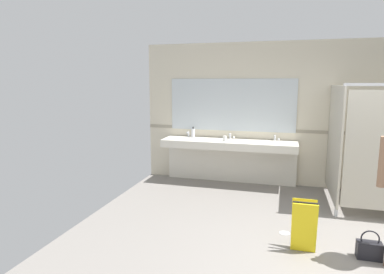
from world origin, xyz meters
name	(u,v)px	position (x,y,z in m)	size (l,w,h in m)	color
wall_back	(350,116)	(0.00, 2.90, 1.35)	(7.70, 0.12, 2.70)	beige
wall_back_tile_band	(349,133)	(0.00, 2.84, 1.05)	(7.70, 0.01, 0.06)	#9E937F
vanity_counter	(229,151)	(-2.14, 2.62, 0.64)	(2.53, 0.57, 0.98)	silver
mirror_panel	(232,105)	(-2.14, 2.83, 1.52)	(2.43, 0.02, 1.01)	silver
handbag	(369,249)	(-0.15, 0.24, 0.11)	(0.26, 0.14, 0.33)	black
soap_dispenser	(193,133)	(-2.88, 2.71, 0.96)	(0.07, 0.07, 0.21)	white
paper_cup	(225,139)	(-2.19, 2.43, 0.92)	(0.07, 0.07, 0.10)	white
wet_floor_sign	(304,226)	(-0.86, 0.22, 0.31)	(0.28, 0.19, 0.61)	yellow
floor_drain_cover	(285,233)	(-1.07, 0.65, 0.00)	(0.14, 0.14, 0.01)	#B7BABF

